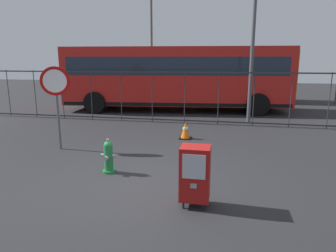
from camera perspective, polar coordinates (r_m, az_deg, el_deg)
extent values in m
plane|color=#262628|center=(6.08, -5.08, -10.59)|extent=(60.00, 60.00, 0.00)
cylinder|color=#1E7238|center=(6.66, -11.18, -8.45)|extent=(0.28, 0.28, 0.05)
cylinder|color=#1E7238|center=(6.57, -11.29, -5.99)|extent=(0.19, 0.19, 0.55)
sphere|color=#1E7238|center=(6.49, -11.39, -3.69)|extent=(0.19, 0.19, 0.19)
cylinder|color=gray|center=(6.45, -11.43, -2.66)|extent=(0.06, 0.06, 0.05)
cylinder|color=gray|center=(6.44, -11.75, -6.12)|extent=(0.09, 0.08, 0.09)
cylinder|color=gray|center=(6.60, -12.35, -5.45)|extent=(0.07, 0.07, 0.07)
cylinder|color=gray|center=(6.50, -10.24, -5.63)|extent=(0.07, 0.07, 0.07)
cylinder|color=black|center=(5.04, 2.94, -14.82)|extent=(0.04, 0.04, 0.12)
cylinder|color=black|center=(5.01, 6.88, -15.08)|extent=(0.04, 0.04, 0.12)
cylinder|color=black|center=(5.29, 3.40, -13.46)|extent=(0.04, 0.04, 0.12)
cylinder|color=black|center=(5.26, 7.13, -13.69)|extent=(0.04, 0.04, 0.12)
cube|color=#9E1411|center=(4.94, 5.20, -8.95)|extent=(0.48, 0.40, 0.90)
cube|color=#B2B7BF|center=(4.69, 4.97, -7.80)|extent=(0.36, 0.01, 0.40)
cube|color=gray|center=(4.80, 4.90, -11.34)|extent=(0.10, 0.02, 0.08)
cylinder|color=#4C4F54|center=(8.51, -20.32, 3.01)|extent=(0.06, 0.06, 2.20)
cylinder|color=red|center=(8.41, -20.77, 8.03)|extent=(0.71, 0.31, 0.76)
cylinder|color=white|center=(8.40, -20.81, 8.02)|extent=(0.56, 0.23, 0.60)
cube|color=black|center=(9.32, 3.32, -2.31)|extent=(0.36, 0.36, 0.03)
cone|color=orange|center=(9.26, 3.34, -0.72)|extent=(0.28, 0.28, 0.50)
cylinder|color=white|center=(9.24, 3.34, -0.42)|extent=(0.17, 0.17, 0.06)
cube|color=#2D2D33|center=(11.47, 3.25, 10.20)|extent=(18.00, 0.04, 0.05)
cube|color=#2D2D33|center=(11.68, 3.14, 1.10)|extent=(18.00, 0.04, 0.05)
cylinder|color=#2D2D33|center=(14.75, -28.16, 5.53)|extent=(0.03, 0.03, 2.00)
cylinder|color=#2D2D33|center=(13.97, -24.05, 5.62)|extent=(0.03, 0.03, 2.00)
cylinder|color=#2D2D33|center=(13.27, -19.49, 5.69)|extent=(0.03, 0.03, 2.00)
cylinder|color=#2D2D33|center=(12.66, -14.45, 5.72)|extent=(0.03, 0.03, 2.00)
cylinder|color=#2D2D33|center=(12.17, -8.95, 5.70)|extent=(0.03, 0.03, 2.00)
cylinder|color=#2D2D33|center=(11.79, -3.04, 5.63)|extent=(0.03, 0.03, 2.00)
cylinder|color=#2D2D33|center=(11.54, 3.19, 5.48)|extent=(0.03, 0.03, 2.00)
cylinder|color=#2D2D33|center=(11.43, 9.61, 5.27)|extent=(0.03, 0.03, 2.00)
cylinder|color=#2D2D33|center=(11.47, 16.07, 4.98)|extent=(0.03, 0.03, 2.00)
cylinder|color=#2D2D33|center=(11.64, 22.40, 4.65)|extent=(0.03, 0.03, 2.00)
cylinder|color=#2D2D33|center=(11.96, 28.46, 4.27)|extent=(0.03, 0.03, 2.00)
cube|color=red|center=(14.57, 1.59, 9.56)|extent=(10.71, 3.64, 2.65)
cube|color=#1E2838|center=(14.55, 1.60, 11.44)|extent=(10.09, 3.59, 0.80)
cube|color=black|center=(14.68, 1.56, 4.78)|extent=(10.50, 3.63, 0.16)
cylinder|color=black|center=(13.70, 16.81, 3.94)|extent=(1.02, 0.39, 1.00)
cylinder|color=black|center=(16.13, 15.03, 5.22)|extent=(1.02, 0.39, 1.00)
cylinder|color=black|center=(14.15, -13.82, 4.36)|extent=(1.02, 0.39, 1.00)
cylinder|color=black|center=(16.52, -11.06, 5.57)|extent=(1.02, 0.39, 1.00)
cube|color=gold|center=(18.93, 6.89, 10.10)|extent=(10.56, 2.78, 2.65)
cube|color=#1E2838|center=(18.92, 6.93, 11.54)|extent=(9.93, 2.78, 0.80)
cube|color=black|center=(19.01, 6.79, 6.41)|extent=(10.35, 2.78, 0.16)
cylinder|color=black|center=(17.74, 18.30, 5.63)|extent=(1.01, 0.31, 1.00)
cylinder|color=black|center=(20.22, 17.66, 6.41)|extent=(1.01, 0.31, 1.00)
cylinder|color=black|center=(18.54, -5.06, 6.45)|extent=(1.01, 0.31, 1.00)
cylinder|color=black|center=(20.93, -2.96, 7.14)|extent=(1.01, 0.31, 1.00)
cylinder|color=#4C4F54|center=(12.06, 16.22, 20.48)|extent=(0.14, 0.14, 8.35)
cylinder|color=#4C4F54|center=(18.75, -3.18, 17.09)|extent=(0.14, 0.14, 7.89)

